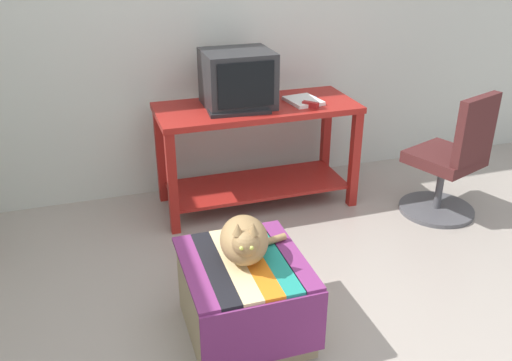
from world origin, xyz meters
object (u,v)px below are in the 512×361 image
(book, at_px, (303,101))
(ottoman_with_blanket, at_px, (245,297))
(desk, at_px, (257,138))
(cat, at_px, (245,240))
(office_chair, at_px, (451,164))
(stapler, at_px, (310,105))
(keyboard, at_px, (239,111))
(tv_monitor, at_px, (238,79))

(book, relative_size, ottoman_with_blanket, 0.39)
(desk, bearing_deg, cat, -110.06)
(office_chair, relative_size, stapler, 8.09)
(book, bearing_deg, keyboard, -178.04)
(keyboard, bearing_deg, tv_monitor, 81.33)
(ottoman_with_blanket, bearing_deg, tv_monitor, 74.83)
(ottoman_with_blanket, bearing_deg, desk, 69.64)
(book, bearing_deg, desk, 164.36)
(keyboard, xyz_separation_m, ottoman_with_blanket, (-0.33, -1.19, -0.54))
(keyboard, relative_size, office_chair, 0.45)
(desk, xyz_separation_m, tv_monitor, (-0.12, 0.03, 0.42))
(desk, bearing_deg, tv_monitor, 168.03)
(stapler, bearing_deg, desk, 111.16)
(tv_monitor, xyz_separation_m, keyboard, (-0.04, -0.15, -0.17))
(book, bearing_deg, ottoman_with_blanket, -130.40)
(tv_monitor, bearing_deg, cat, -104.80)
(ottoman_with_blanket, bearing_deg, book, 57.47)
(desk, relative_size, book, 5.50)
(tv_monitor, relative_size, office_chair, 0.51)
(desk, distance_m, stapler, 0.45)
(keyboard, relative_size, ottoman_with_blanket, 0.62)
(keyboard, relative_size, cat, 1.02)
(desk, height_order, stapler, stapler)
(tv_monitor, xyz_separation_m, book, (0.45, -0.07, -0.17))
(tv_monitor, height_order, ottoman_with_blanket, tv_monitor)
(cat, bearing_deg, ottoman_with_blanket, -103.69)
(keyboard, bearing_deg, desk, 43.06)
(tv_monitor, distance_m, ottoman_with_blanket, 1.56)
(stapler, bearing_deg, cat, -167.18)
(ottoman_with_blanket, height_order, cat, cat)
(office_chair, bearing_deg, stapler, -46.01)
(tv_monitor, bearing_deg, stapler, -22.93)
(office_chair, bearing_deg, cat, 2.84)
(ottoman_with_blanket, distance_m, office_chair, 1.85)
(tv_monitor, height_order, book, tv_monitor)
(desk, height_order, office_chair, office_chair)
(desk, distance_m, ottoman_with_blanket, 1.44)
(book, bearing_deg, office_chair, -39.55)
(ottoman_with_blanket, relative_size, office_chair, 0.72)
(tv_monitor, distance_m, book, 0.48)
(tv_monitor, height_order, office_chair, tv_monitor)
(cat, xyz_separation_m, office_chair, (1.68, 0.72, -0.14))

